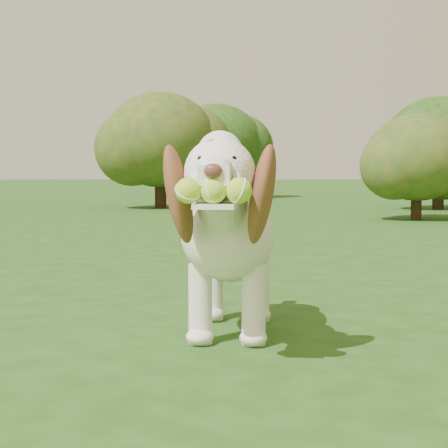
{
  "coord_description": "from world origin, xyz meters",
  "views": [
    {
      "loc": [
        0.15,
        -2.3,
        0.65
      ],
      "look_at": [
        0.23,
        0.3,
        0.45
      ],
      "focal_mm": 60.0,
      "sensor_mm": 36.0,
      "label": 1
    }
  ],
  "objects": [
    {
      "name": "ground",
      "position": [
        0.0,
        0.0,
        0.0
      ],
      "size": [
        80.0,
        80.0,
        0.0
      ],
      "primitive_type": "plane",
      "color": "#224313",
      "rests_on": "ground"
    },
    {
      "name": "dog",
      "position": [
        0.26,
        0.54,
        0.41
      ],
      "size": [
        0.48,
        1.18,
        0.77
      ],
      "rotation": [
        0.0,
        0.0,
        -0.12
      ],
      "color": "white",
      "rests_on": "ground"
    },
    {
      "name": "shrub_c",
      "position": [
        2.85,
        6.94,
        0.78
      ],
      "size": [
        1.28,
        1.28,
        1.32
      ],
      "color": "#382314",
      "rests_on": "ground"
    },
    {
      "name": "shrub_i",
      "position": [
        0.5,
        13.92,
        1.19
      ],
      "size": [
        1.96,
        1.96,
        2.03
      ],
      "color": "#382314",
      "rests_on": "ground"
    },
    {
      "name": "shrub_b",
      "position": [
        -0.49,
        9.8,
        1.1
      ],
      "size": [
        1.8,
        1.8,
        1.86
      ],
      "color": "#382314",
      "rests_on": "ground"
    },
    {
      "name": "shrub_d",
      "position": [
        3.88,
        9.31,
        1.04
      ],
      "size": [
        1.7,
        1.7,
        1.76
      ],
      "color": "#382314",
      "rests_on": "ground"
    }
  ]
}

